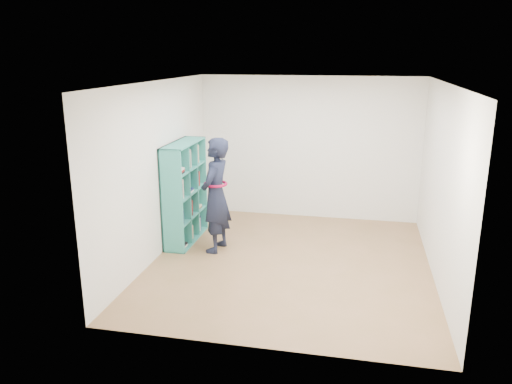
# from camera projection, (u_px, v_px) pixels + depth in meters

# --- Properties ---
(floor) EXTENTS (4.50, 4.50, 0.00)m
(floor) POSITION_uv_depth(u_px,v_px,m) (290.00, 263.00, 7.34)
(floor) COLOR olive
(floor) RESTS_ON ground
(ceiling) EXTENTS (4.50, 4.50, 0.00)m
(ceiling) POSITION_uv_depth(u_px,v_px,m) (294.00, 83.00, 6.64)
(ceiling) COLOR white
(ceiling) RESTS_ON wall_back
(wall_left) EXTENTS (0.02, 4.50, 2.60)m
(wall_left) POSITION_uv_depth(u_px,v_px,m) (158.00, 171.00, 7.39)
(wall_left) COLOR white
(wall_left) RESTS_ON floor
(wall_right) EXTENTS (0.02, 4.50, 2.60)m
(wall_right) POSITION_uv_depth(u_px,v_px,m) (442.00, 185.00, 6.60)
(wall_right) COLOR white
(wall_right) RESTS_ON floor
(wall_back) EXTENTS (4.00, 0.02, 2.60)m
(wall_back) POSITION_uv_depth(u_px,v_px,m) (309.00, 148.00, 9.11)
(wall_back) COLOR white
(wall_back) RESTS_ON floor
(wall_front) EXTENTS (4.00, 0.02, 2.60)m
(wall_front) POSITION_uv_depth(u_px,v_px,m) (260.00, 231.00, 4.87)
(wall_front) COLOR white
(wall_front) RESTS_ON floor
(bookshelf) EXTENTS (0.36, 1.22, 1.63)m
(bookshelf) POSITION_uv_depth(u_px,v_px,m) (183.00, 194.00, 8.04)
(bookshelf) COLOR teal
(bookshelf) RESTS_ON floor
(person) EXTENTS (0.50, 0.69, 1.78)m
(person) POSITION_uv_depth(u_px,v_px,m) (216.00, 195.00, 7.60)
(person) COLOR black
(person) RESTS_ON floor
(smartphone) EXTENTS (0.01, 0.09, 0.12)m
(smartphone) POSITION_uv_depth(u_px,v_px,m) (209.00, 186.00, 7.68)
(smartphone) COLOR silver
(smartphone) RESTS_ON person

